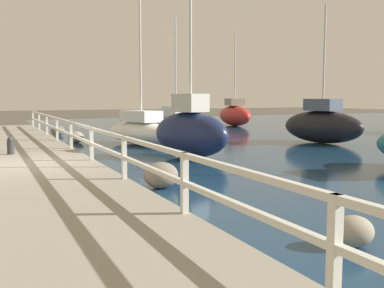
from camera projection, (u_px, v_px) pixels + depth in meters
The scene contains 13 objects.
ground_plane at pixel (24, 173), 12.02m from camera, with size 120.00×120.00×0.00m, color #4C473D.
dock_walkway at pixel (24, 169), 12.00m from camera, with size 3.84×36.00×0.25m.
railing at pixel (91, 137), 12.69m from camera, with size 0.10×32.50×0.95m.
boulder_downstream at pixel (58, 131), 23.57m from camera, with size 0.74×0.66×0.55m.
boulder_near_dock at pixel (353, 231), 6.11m from camera, with size 0.58×0.52×0.43m.
boulder_water_edge at pixel (76, 137), 20.04m from camera, with size 0.70×0.63×0.52m.
boulder_far_strip at pixel (161, 175), 10.05m from camera, with size 0.79×0.71×0.59m.
mooring_bollard at pixel (11, 146), 14.04m from camera, with size 0.22×0.22×0.54m.
sailboat_black at pixel (322, 125), 19.84m from camera, with size 2.33×4.19×6.00m.
sailboat_red at pixel (234, 115), 32.00m from camera, with size 2.18×4.94×6.72m.
sailboat_gray at pixel (176, 123), 25.09m from camera, with size 2.40×3.80×6.38m.
sailboat_white at pixel (141, 131), 19.17m from camera, with size 2.72×4.62×7.36m.
sailboat_navy at pixel (190, 131), 15.13m from camera, with size 2.38×3.39×7.64m.
Camera 1 is at (-0.93, -12.66, 2.04)m, focal length 42.00 mm.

